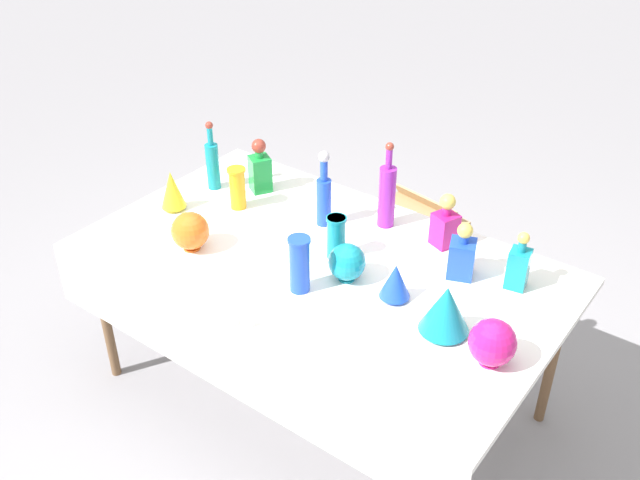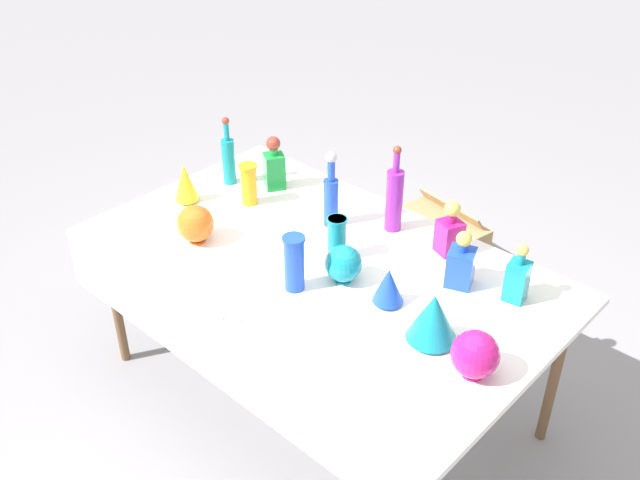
{
  "view_description": "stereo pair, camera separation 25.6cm",
  "coord_description": "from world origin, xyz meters",
  "px_view_note": "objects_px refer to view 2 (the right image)",
  "views": [
    {
      "loc": [
        1.43,
        -1.91,
        2.41
      ],
      "look_at": [
        0.0,
        0.0,
        0.86
      ],
      "focal_mm": 40.0,
      "sensor_mm": 36.0,
      "label": 1
    },
    {
      "loc": [
        1.63,
        -1.75,
        2.41
      ],
      "look_at": [
        0.0,
        0.0,
        0.86
      ],
      "focal_mm": 40.0,
      "sensor_mm": 36.0,
      "label": 2
    }
  ],
  "objects_px": {
    "square_decanter_1": "(450,231)",
    "round_bowl_0": "(195,224)",
    "slender_vase_0": "(294,262)",
    "slender_vase_1": "(249,183)",
    "cardboard_box_behind_left": "(439,241)",
    "square_decanter_3": "(274,166)",
    "fluted_vase_1": "(388,285)",
    "tall_bottle_2": "(394,198)",
    "tall_bottle_1": "(228,158)",
    "round_bowl_2": "(343,264)",
    "slender_vase_2": "(337,237)",
    "fluted_vase_2": "(185,182)",
    "fluted_vase_0": "(433,317)",
    "square_decanter_0": "(518,278)",
    "round_bowl_1": "(475,354)",
    "square_decanter_2": "(461,263)",
    "tall_bottle_0": "(331,195)"
  },
  "relations": [
    {
      "from": "round_bowl_1",
      "to": "round_bowl_2",
      "type": "distance_m",
      "value": 0.67
    },
    {
      "from": "square_decanter_0",
      "to": "square_decanter_1",
      "type": "height_order",
      "value": "square_decanter_0"
    },
    {
      "from": "slender_vase_2",
      "to": "fluted_vase_0",
      "type": "xyz_separation_m",
      "value": [
        0.58,
        -0.16,
        0.0
      ]
    },
    {
      "from": "fluted_vase_0",
      "to": "round_bowl_0",
      "type": "height_order",
      "value": "fluted_vase_0"
    },
    {
      "from": "tall_bottle_2",
      "to": "slender_vase_0",
      "type": "relative_size",
      "value": 1.71
    },
    {
      "from": "square_decanter_3",
      "to": "slender_vase_0",
      "type": "bearing_deg",
      "value": -38.67
    },
    {
      "from": "slender_vase_2",
      "to": "tall_bottle_0",
      "type": "bearing_deg",
      "value": 137.44
    },
    {
      "from": "tall_bottle_1",
      "to": "square_decanter_0",
      "type": "distance_m",
      "value": 1.49
    },
    {
      "from": "fluted_vase_1",
      "to": "tall_bottle_1",
      "type": "bearing_deg",
      "value": 168.96
    },
    {
      "from": "square_decanter_3",
      "to": "round_bowl_1",
      "type": "xyz_separation_m",
      "value": [
        1.4,
        -0.45,
        -0.03
      ]
    },
    {
      "from": "square_decanter_0",
      "to": "square_decanter_2",
      "type": "relative_size",
      "value": 1.03
    },
    {
      "from": "slender_vase_0",
      "to": "round_bowl_0",
      "type": "relative_size",
      "value": 1.39
    },
    {
      "from": "tall_bottle_1",
      "to": "slender_vase_2",
      "type": "relative_size",
      "value": 1.82
    },
    {
      "from": "tall_bottle_1",
      "to": "slender_vase_1",
      "type": "relative_size",
      "value": 1.73
    },
    {
      "from": "slender_vase_2",
      "to": "square_decanter_2",
      "type": "bearing_deg",
      "value": 21.82
    },
    {
      "from": "square_decanter_0",
      "to": "fluted_vase_1",
      "type": "height_order",
      "value": "square_decanter_0"
    },
    {
      "from": "slender_vase_2",
      "to": "fluted_vase_1",
      "type": "relative_size",
      "value": 1.23
    },
    {
      "from": "square_decanter_3",
      "to": "fluted_vase_1",
      "type": "relative_size",
      "value": 1.74
    },
    {
      "from": "tall_bottle_2",
      "to": "fluted_vase_1",
      "type": "xyz_separation_m",
      "value": [
        0.31,
        -0.43,
        -0.07
      ]
    },
    {
      "from": "slender_vase_1",
      "to": "cardboard_box_behind_left",
      "type": "relative_size",
      "value": 0.34
    },
    {
      "from": "square_decanter_1",
      "to": "round_bowl_0",
      "type": "relative_size",
      "value": 1.44
    },
    {
      "from": "slender_vase_2",
      "to": "tall_bottle_1",
      "type": "bearing_deg",
      "value": 170.94
    },
    {
      "from": "round_bowl_2",
      "to": "slender_vase_1",
      "type": "bearing_deg",
      "value": 167.25
    },
    {
      "from": "cardboard_box_behind_left",
      "to": "slender_vase_1",
      "type": "bearing_deg",
      "value": -106.01
    },
    {
      "from": "square_decanter_0",
      "to": "round_bowl_0",
      "type": "distance_m",
      "value": 1.32
    },
    {
      "from": "square_decanter_1",
      "to": "round_bowl_1",
      "type": "bearing_deg",
      "value": -49.31
    },
    {
      "from": "slender_vase_2",
      "to": "fluted_vase_2",
      "type": "relative_size",
      "value": 1.0
    },
    {
      "from": "round_bowl_2",
      "to": "cardboard_box_behind_left",
      "type": "height_order",
      "value": "round_bowl_2"
    },
    {
      "from": "tall_bottle_2",
      "to": "round_bowl_0",
      "type": "distance_m",
      "value": 0.85
    },
    {
      "from": "fluted_vase_1",
      "to": "tall_bottle_0",
      "type": "bearing_deg",
      "value": 152.91
    },
    {
      "from": "slender_vase_2",
      "to": "round_bowl_1",
      "type": "bearing_deg",
      "value": -14.73
    },
    {
      "from": "tall_bottle_1",
      "to": "slender_vase_1",
      "type": "height_order",
      "value": "tall_bottle_1"
    },
    {
      "from": "square_decanter_3",
      "to": "fluted_vase_2",
      "type": "height_order",
      "value": "square_decanter_3"
    },
    {
      "from": "fluted_vase_2",
      "to": "cardboard_box_behind_left",
      "type": "xyz_separation_m",
      "value": [
        0.55,
        1.32,
        -0.71
      ]
    },
    {
      "from": "square_decanter_3",
      "to": "fluted_vase_0",
      "type": "distance_m",
      "value": 1.26
    },
    {
      "from": "round_bowl_1",
      "to": "tall_bottle_2",
      "type": "bearing_deg",
      "value": 144.49
    },
    {
      "from": "square_decanter_2",
      "to": "square_decanter_1",
      "type": "bearing_deg",
      "value": 135.23
    },
    {
      "from": "tall_bottle_0",
      "to": "tall_bottle_1",
      "type": "height_order",
      "value": "tall_bottle_0"
    },
    {
      "from": "slender_vase_0",
      "to": "slender_vase_2",
      "type": "height_order",
      "value": "slender_vase_0"
    },
    {
      "from": "slender_vase_2",
      "to": "round_bowl_2",
      "type": "xyz_separation_m",
      "value": [
        0.13,
        -0.1,
        -0.02
      ]
    },
    {
      "from": "slender_vase_2",
      "to": "cardboard_box_behind_left",
      "type": "relative_size",
      "value": 0.33
    },
    {
      "from": "tall_bottle_1",
      "to": "round_bowl_2",
      "type": "height_order",
      "value": "tall_bottle_1"
    },
    {
      "from": "square_decanter_2",
      "to": "slender_vase_0",
      "type": "distance_m",
      "value": 0.64
    },
    {
      "from": "tall_bottle_2",
      "to": "slender_vase_0",
      "type": "xyz_separation_m",
      "value": [
        -0.01,
        -0.6,
        -0.03
      ]
    },
    {
      "from": "fluted_vase_1",
      "to": "round_bowl_1",
      "type": "xyz_separation_m",
      "value": [
        0.44,
        -0.11,
        0.01
      ]
    },
    {
      "from": "tall_bottle_0",
      "to": "slender_vase_1",
      "type": "bearing_deg",
      "value": -163.35
    },
    {
      "from": "fluted_vase_1",
      "to": "cardboard_box_behind_left",
      "type": "height_order",
      "value": "fluted_vase_1"
    },
    {
      "from": "tall_bottle_1",
      "to": "square_decanter_2",
      "type": "height_order",
      "value": "tall_bottle_1"
    },
    {
      "from": "square_decanter_0",
      "to": "cardboard_box_behind_left",
      "type": "height_order",
      "value": "square_decanter_0"
    },
    {
      "from": "square_decanter_0",
      "to": "round_bowl_1",
      "type": "xyz_separation_m",
      "value": [
        0.11,
        -0.46,
        -0.01
      ]
    }
  ]
}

